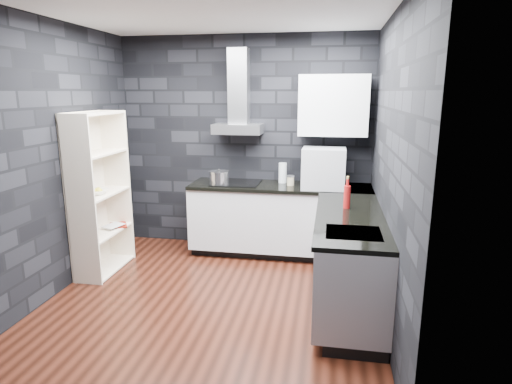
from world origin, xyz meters
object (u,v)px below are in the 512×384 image
(red_bottle, at_px, (347,197))
(bookshelf, at_px, (100,194))
(utensil_crock, at_px, (312,180))
(storage_jar, at_px, (291,181))
(pot, at_px, (219,178))
(fruit_bowl, at_px, (97,192))
(glass_vase, at_px, (283,173))
(appliance_garage, at_px, (323,169))

(red_bottle, bearing_deg, bookshelf, 177.14)
(utensil_crock, relative_size, bookshelf, 0.07)
(storage_jar, bearing_deg, utensil_crock, 16.07)
(pot, xyz_separation_m, fruit_bowl, (-1.18, -0.76, -0.05))
(storage_jar, distance_m, red_bottle, 1.14)
(glass_vase, height_order, bookshelf, bookshelf)
(utensil_crock, xyz_separation_m, fruit_bowl, (-2.30, -0.95, -0.03))
(appliance_garage, xyz_separation_m, bookshelf, (-2.44, -0.73, -0.22))
(red_bottle, xyz_separation_m, fruit_bowl, (-2.68, 0.07, -0.07))
(bookshelf, relative_size, fruit_bowl, 7.66)
(pot, distance_m, utensil_crock, 1.13)
(pot, xyz_separation_m, glass_vase, (0.75, 0.25, 0.04))
(red_bottle, relative_size, bookshelf, 0.12)
(pot, bearing_deg, fruit_bowl, -147.22)
(glass_vase, distance_m, storage_jar, 0.19)
(red_bottle, relative_size, fruit_bowl, 0.94)
(bookshelf, bearing_deg, red_bottle, 12.02)
(pot, bearing_deg, storage_jar, 7.30)
(red_bottle, distance_m, bookshelf, 2.69)
(appliance_garage, bearing_deg, fruit_bowl, -161.70)
(pot, xyz_separation_m, red_bottle, (1.50, -0.84, 0.03))
(bookshelf, bearing_deg, fruit_bowl, -75.12)
(fruit_bowl, bearing_deg, utensil_crock, 22.36)
(bookshelf, distance_m, fruit_bowl, 0.07)
(glass_vase, bearing_deg, appliance_garage, -23.91)
(appliance_garage, height_order, red_bottle, appliance_garage)
(pot, bearing_deg, red_bottle, -29.15)
(glass_vase, distance_m, bookshelf, 2.16)
(red_bottle, bearing_deg, appliance_garage, 106.02)
(appliance_garage, bearing_deg, red_bottle, -73.66)
(appliance_garage, bearing_deg, pot, -178.41)
(appliance_garage, distance_m, bookshelf, 2.55)
(appliance_garage, relative_size, fruit_bowl, 2.10)
(utensil_crock, xyz_separation_m, red_bottle, (0.38, -1.02, 0.05))
(pot, distance_m, glass_vase, 0.79)
(glass_vase, distance_m, utensil_crock, 0.38)
(storage_jar, bearing_deg, red_bottle, -56.00)
(pot, relative_size, appliance_garage, 0.49)
(glass_vase, relative_size, red_bottle, 1.12)
(appliance_garage, bearing_deg, storage_jar, 168.38)
(utensil_crock, distance_m, bookshelf, 2.47)
(utensil_crock, distance_m, fruit_bowl, 2.49)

